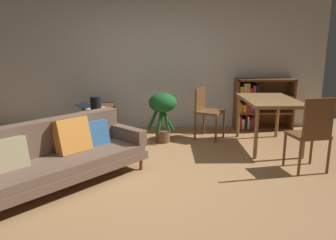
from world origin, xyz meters
name	(u,v)px	position (x,y,z in m)	size (l,w,h in m)	color
ground_plane	(146,180)	(0.00, 0.00, 0.00)	(8.16, 8.16, 0.00)	#A87A4C
back_wall_panel	(152,59)	(0.00, 2.70, 1.35)	(6.80, 0.10, 2.70)	silver
fabric_couch	(60,153)	(-1.02, -0.07, 0.38)	(1.94, 2.02, 0.77)	brown
media_console	(96,126)	(-0.92, 1.61, 0.28)	(0.46, 1.35, 0.57)	#56351E
open_laptop	(91,107)	(-1.00, 1.69, 0.59)	(0.47, 0.40, 0.09)	silver
desk_speaker	(96,105)	(-0.86, 1.37, 0.70)	(0.17, 0.17, 0.26)	black
potted_floor_plant	(162,108)	(0.21, 1.61, 0.59)	(0.51, 0.47, 0.85)	brown
dining_table	(269,104)	(1.92, 1.32, 0.71)	(0.80, 1.25, 0.79)	olive
dining_chair_near	(312,131)	(2.13, 0.22, 0.56)	(0.52, 0.47, 1.00)	brown
dining_chair_far	(206,109)	(0.98, 1.85, 0.52)	(0.58, 0.59, 0.89)	brown
bookshelf	(258,104)	(2.09, 2.50, 0.49)	(1.12, 0.35, 0.99)	brown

